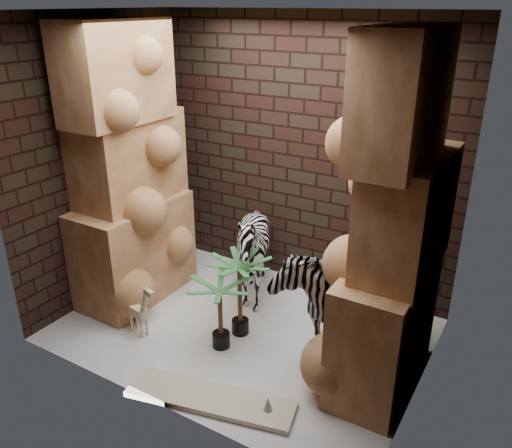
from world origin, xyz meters
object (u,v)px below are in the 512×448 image
Objects in this scene: palm_back at (220,315)px; surfboard at (210,399)px; palm_front at (240,297)px; zebra_left at (252,258)px; zebra_right at (326,277)px; giraffe_toy at (137,306)px.

palm_back is 0.50× the size of surfboard.
palm_front reaches higher than surfboard.
palm_front is 0.59× the size of surfboard.
zebra_left is 0.62m from palm_front.
giraffe_toy is (-1.62, -0.83, -0.39)m from zebra_right.
giraffe_toy is at bearing 146.74° from surfboard.
palm_back is (-0.80, -0.59, -0.35)m from zebra_right.
zebra_right is 1.69× the size of palm_front.
surfboard is at bearing -117.17° from zebra_right.
palm_back is 0.82m from surfboard.
giraffe_toy is 1.28m from surfboard.
giraffe_toy is 1.02m from palm_front.
giraffe_toy is at bearing -160.28° from zebra_right.
zebra_right reaches higher than zebra_left.
giraffe_toy is at bearing -148.77° from palm_front.
zebra_left is 0.89m from palm_back.
zebra_right is 1.05m from palm_back.
surfboard is (0.31, -0.95, -0.39)m from palm_front.
palm_front is 1.07m from surfboard.
zebra_left is 1.66× the size of palm_back.
zebra_left is at bearing 69.69° from giraffe_toy.
zebra_left is at bearing 101.20° from palm_back.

